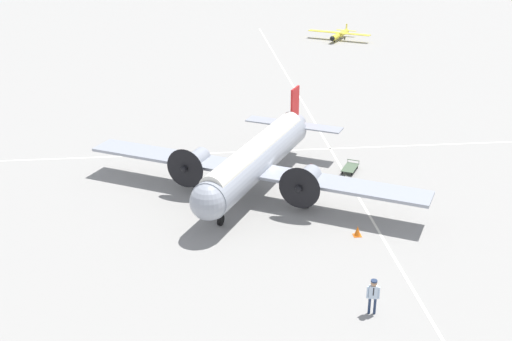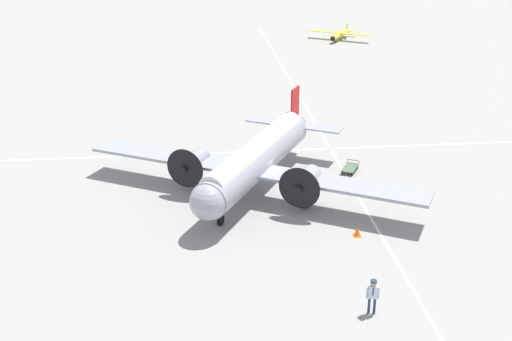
{
  "view_description": "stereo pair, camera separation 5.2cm",
  "coord_description": "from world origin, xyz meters",
  "px_view_note": "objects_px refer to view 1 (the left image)",
  "views": [
    {
      "loc": [
        39.54,
        -4.09,
        18.26
      ],
      "look_at": [
        0.0,
        0.0,
        1.51
      ],
      "focal_mm": 45.0,
      "sensor_mm": 36.0,
      "label": 1
    },
    {
      "loc": [
        39.55,
        -4.04,
        18.26
      ],
      "look_at": [
        0.0,
        0.0,
        1.51
      ],
      "focal_mm": 45.0,
      "sensor_mm": 36.0,
      "label": 2
    }
  ],
  "objects_px": {
    "light_aircraft_distant": "(339,35)",
    "traffic_cone": "(357,231)",
    "airliner_main": "(254,160)",
    "baggage_cart": "(350,168)",
    "crew_foreground": "(373,293)",
    "suitcase_near_door": "(312,168)"
  },
  "relations": [
    {
      "from": "crew_foreground",
      "to": "traffic_cone",
      "type": "relative_size",
      "value": 2.95
    },
    {
      "from": "crew_foreground",
      "to": "traffic_cone",
      "type": "height_order",
      "value": "crew_foreground"
    },
    {
      "from": "suitcase_near_door",
      "to": "baggage_cart",
      "type": "distance_m",
      "value": 2.8
    },
    {
      "from": "crew_foreground",
      "to": "baggage_cart",
      "type": "distance_m",
      "value": 17.62
    },
    {
      "from": "suitcase_near_door",
      "to": "airliner_main",
      "type": "bearing_deg",
      "value": -52.59
    },
    {
      "from": "baggage_cart",
      "to": "light_aircraft_distant",
      "type": "xyz_separation_m",
      "value": [
        -47.17,
        9.83,
        0.5
      ]
    },
    {
      "from": "traffic_cone",
      "to": "baggage_cart",
      "type": "bearing_deg",
      "value": 168.9
    },
    {
      "from": "airliner_main",
      "to": "traffic_cone",
      "type": "height_order",
      "value": "airliner_main"
    },
    {
      "from": "light_aircraft_distant",
      "to": "traffic_cone",
      "type": "xyz_separation_m",
      "value": [
        56.82,
        -11.72,
        -0.48
      ]
    },
    {
      "from": "light_aircraft_distant",
      "to": "baggage_cart",
      "type": "bearing_deg",
      "value": 20.15
    },
    {
      "from": "airliner_main",
      "to": "baggage_cart",
      "type": "height_order",
      "value": "airliner_main"
    },
    {
      "from": "light_aircraft_distant",
      "to": "traffic_cone",
      "type": "bearing_deg",
      "value": 20.27
    },
    {
      "from": "suitcase_near_door",
      "to": "baggage_cart",
      "type": "bearing_deg",
      "value": 80.38
    },
    {
      "from": "light_aircraft_distant",
      "to": "traffic_cone",
      "type": "height_order",
      "value": "light_aircraft_distant"
    },
    {
      "from": "airliner_main",
      "to": "traffic_cone",
      "type": "distance_m",
      "value": 8.83
    },
    {
      "from": "airliner_main",
      "to": "light_aircraft_distant",
      "type": "xyz_separation_m",
      "value": [
        -50.23,
        17.21,
        -1.61
      ]
    },
    {
      "from": "crew_foreground",
      "to": "suitcase_near_door",
      "type": "relative_size",
      "value": 3.99
    },
    {
      "from": "light_aircraft_distant",
      "to": "traffic_cone",
      "type": "distance_m",
      "value": 58.02
    },
    {
      "from": "suitcase_near_door",
      "to": "light_aircraft_distant",
      "type": "xyz_separation_m",
      "value": [
        -46.7,
        12.59,
        0.56
      ]
    },
    {
      "from": "baggage_cart",
      "to": "light_aircraft_distant",
      "type": "relative_size",
      "value": 0.26
    },
    {
      "from": "suitcase_near_door",
      "to": "light_aircraft_distant",
      "type": "distance_m",
      "value": 48.37
    },
    {
      "from": "crew_foreground",
      "to": "baggage_cart",
      "type": "xyz_separation_m",
      "value": [
        -17.32,
        3.13,
        -0.9
      ]
    }
  ]
}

